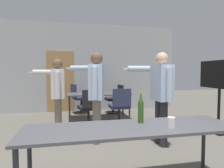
# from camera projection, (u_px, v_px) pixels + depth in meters

# --- Properties ---
(back_wall) EXTENTS (5.99, 0.12, 2.99)m
(back_wall) POSITION_uv_depth(u_px,v_px,m) (92.00, 68.00, 6.97)
(back_wall) COLOR #B2B5B7
(back_wall) RESTS_ON ground_plane
(conference_table_near) EXTENTS (2.38, 0.70, 0.73)m
(conference_table_near) POSITION_uv_depth(u_px,v_px,m) (132.00, 132.00, 2.21)
(conference_table_near) COLOR #4C4C51
(conference_table_near) RESTS_ON ground_plane
(conference_table_far) EXTENTS (1.77, 0.81, 0.73)m
(conference_table_far) POSITION_uv_depth(u_px,v_px,m) (99.00, 96.00, 5.74)
(conference_table_far) COLOR #4C4C51
(conference_table_far) RESTS_ON ground_plane
(tv_screen) EXTENTS (0.44, 1.27, 1.60)m
(tv_screen) POSITION_uv_depth(u_px,v_px,m) (220.00, 86.00, 4.42)
(tv_screen) COLOR black
(tv_screen) RESTS_ON ground_plane
(person_near_casual) EXTENTS (0.79, 0.67, 1.69)m
(person_near_casual) POSITION_uv_depth(u_px,v_px,m) (161.00, 90.00, 3.62)
(person_near_casual) COLOR #28282D
(person_near_casual) RESTS_ON ground_plane
(person_left_plaid) EXTENTS (0.74, 0.79, 1.71)m
(person_left_plaid) POSITION_uv_depth(u_px,v_px,m) (96.00, 88.00, 3.76)
(person_left_plaid) COLOR slate
(person_left_plaid) RESTS_ON ground_plane
(person_far_watching) EXTENTS (0.78, 0.70, 1.62)m
(person_far_watching) POSITION_uv_depth(u_px,v_px,m) (57.00, 90.00, 4.27)
(person_far_watching) COLOR slate
(person_far_watching) RESTS_ON ground_plane
(office_chair_mid_tucked) EXTENTS (0.57, 0.52, 0.92)m
(office_chair_mid_tucked) POSITION_uv_depth(u_px,v_px,m) (115.00, 100.00, 6.57)
(office_chair_mid_tucked) COLOR black
(office_chair_mid_tucked) RESTS_ON ground_plane
(office_chair_far_left) EXTENTS (0.52, 0.55, 0.94)m
(office_chair_far_left) POSITION_uv_depth(u_px,v_px,m) (120.00, 108.00, 4.91)
(office_chair_far_left) COLOR black
(office_chair_far_left) RESTS_ON ground_plane
(office_chair_side_rolled) EXTENTS (0.63, 0.58, 0.96)m
(office_chair_side_rolled) POSITION_uv_depth(u_px,v_px,m) (79.00, 99.00, 6.46)
(office_chair_side_rolled) COLOR black
(office_chair_side_rolled) RESTS_ON ground_plane
(office_chair_near_pushed) EXTENTS (0.54, 0.60, 0.93)m
(office_chair_near_pushed) POSITION_uv_depth(u_px,v_px,m) (89.00, 109.00, 4.82)
(office_chair_near_pushed) COLOR black
(office_chair_near_pushed) RESTS_ON ground_plane
(beer_bottle) EXTENTS (0.07, 0.07, 0.37)m
(beer_bottle) POSITION_uv_depth(u_px,v_px,m) (141.00, 108.00, 2.37)
(beer_bottle) COLOR #2D511E
(beer_bottle) RESTS_ON conference_table_near
(drink_cup) EXTENTS (0.08, 0.08, 0.11)m
(drink_cup) POSITION_uv_depth(u_px,v_px,m) (171.00, 122.00, 2.16)
(drink_cup) COLOR silver
(drink_cup) RESTS_ON conference_table_near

